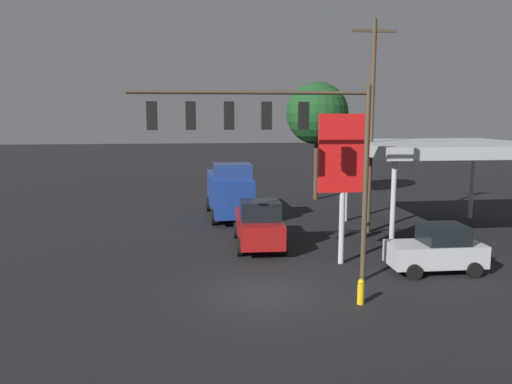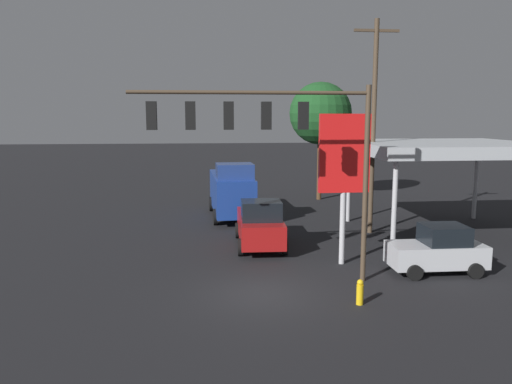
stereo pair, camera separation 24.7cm
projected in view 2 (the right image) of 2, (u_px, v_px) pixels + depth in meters
ground_plane at (262, 293)px, 17.98m from camera, size 200.00×200.00×0.00m
traffic_signal_assembly at (269, 131)px, 18.12m from camera, size 8.82×0.43×7.46m
utility_pole at (373, 123)px, 26.44m from camera, size 2.40×0.26×11.29m
gas_station_canopy at (443, 149)px, 26.45m from camera, size 9.25×8.50×4.95m
price_sign at (344, 160)px, 20.91m from camera, size 2.16×0.27×6.42m
pickup_parked at (260, 224)px, 24.21m from camera, size 2.39×5.26×2.40m
delivery_truck at (232, 191)px, 31.13m from camera, size 2.78×6.89×3.58m
hatchback_crossing at (438, 250)px, 20.21m from camera, size 3.82×2.00×1.97m
street_tree at (320, 114)px, 37.23m from camera, size 4.65×4.65×8.84m
fire_hydrant at (360, 292)px, 16.84m from camera, size 0.24×0.24×0.88m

